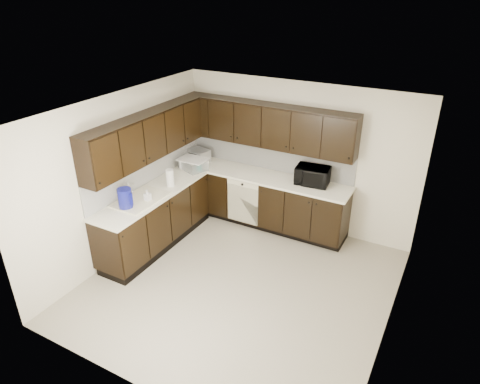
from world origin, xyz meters
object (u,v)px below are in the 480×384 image
at_px(toaster_oven, 199,155).
at_px(blue_pitcher, 125,199).
at_px(sink, 140,204).
at_px(microwave, 312,176).
at_px(storage_bin, 193,164).

height_order(toaster_oven, blue_pitcher, blue_pitcher).
xyz_separation_m(sink, microwave, (2.05, 1.77, 0.20)).
bearing_deg(toaster_oven, storage_bin, -59.94).
bearing_deg(toaster_oven, microwave, 15.53).
relative_size(sink, storage_bin, 1.78).
height_order(sink, toaster_oven, sink).
bearing_deg(microwave, storage_bin, -174.63).
xyz_separation_m(toaster_oven, blue_pitcher, (0.06, -2.00, 0.04)).
relative_size(toaster_oven, blue_pitcher, 1.14).
bearing_deg(microwave, sink, -145.26).
bearing_deg(toaster_oven, sink, -73.53).
xyz_separation_m(storage_bin, blue_pitcher, (-0.05, -1.64, 0.06)).
height_order(sink, blue_pitcher, blue_pitcher).
height_order(storage_bin, blue_pitcher, blue_pitcher).
bearing_deg(sink, toaster_oven, 92.30).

